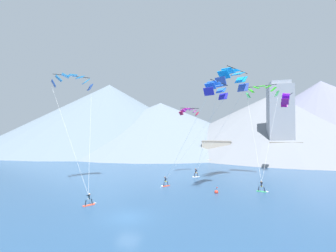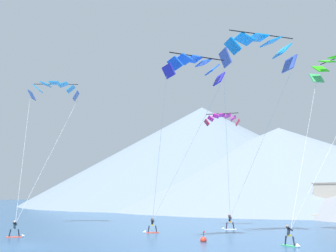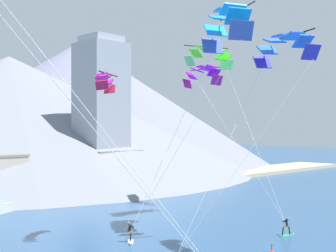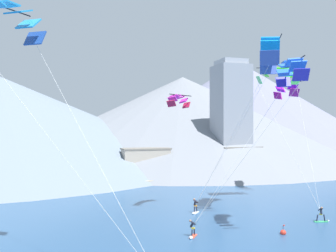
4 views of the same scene
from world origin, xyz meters
name	(u,v)px [view 1 (image 1 of 4)]	position (x,y,z in m)	size (l,w,h in m)	color
ground_plane	(129,218)	(0.00, 0.00, 0.00)	(400.00, 400.00, 0.00)	navy
kitesurfer_near_lead	(195,174)	(3.62, 22.66, 0.56)	(1.45, 1.57, 1.81)	white
kitesurfer_near_trail	(263,189)	(15.24, 14.81, 0.51)	(1.79, 0.79, 1.74)	#33B266
kitesurfer_mid_center	(165,184)	(-0.17, 13.94, 0.45)	(1.37, 1.63, 1.64)	#E54C33
kitesurfer_far_left	(91,201)	(-6.38, 2.38, 0.44)	(1.30, 1.67, 1.64)	#E54C33
parafoil_kite_near_lead	(233,77)	(10.94, 18.36, 18.64)	(9.91, 8.17, 18.57)	#3952AD
parafoil_kite_near_trail	(262,90)	(16.45, 24.72, 17.20)	(6.08, 11.26, 16.96)	#45B76B
parafoil_kite_mid_center	(216,89)	(8.49, 11.16, 15.47)	(10.09, 6.07, 15.13)	#2A26B1
parafoil_kite_far_left	(73,80)	(-15.72, 10.41, 18.02)	(11.92, 11.18, 17.79)	#1F4594
parafoil_kite_distant_high_outer	(286,98)	(21.72, 30.25, 16.15)	(2.46, 6.31, 2.58)	#A21D8D
parafoil_kite_distant_low_drift	(189,111)	(2.08, 24.11, 13.48)	(3.92, 3.71, 1.59)	#BE1B3E
race_marker_buoy	(216,192)	(8.44, 12.20, 0.16)	(0.56, 0.56, 1.02)	red
shoreline_strip	(197,158)	(0.00, 50.09, 0.35)	(180.00, 10.00, 0.70)	tan
shore_building_harbour_front	(312,154)	(33.67, 53.57, 2.46)	(6.11, 6.81, 4.90)	beige
shore_building_promenade_mid	(217,150)	(5.77, 54.13, 2.96)	(9.64, 4.25, 5.91)	#A89E8E
shore_building_quay_east	(284,151)	(26.01, 53.26, 2.98)	(9.00, 5.18, 5.93)	#A89E8E
highrise_tower	(280,122)	(25.32, 55.35, 12.17)	(7.00, 7.00, 24.75)	gray
mountain_peak_west_ridge	(269,123)	(27.75, 92.66, 12.88)	(108.82, 108.82, 25.76)	slate
mountain_peak_central_summit	(109,116)	(-58.31, 94.60, 18.11)	(127.05, 127.05, 36.22)	slate
mountain_peak_east_shoulder	(161,125)	(-26.26, 92.95, 12.11)	(116.06, 116.06, 24.22)	slate
mountain_peak_far_spur	(321,115)	(51.71, 100.43, 16.53)	(103.58, 103.58, 33.07)	slate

